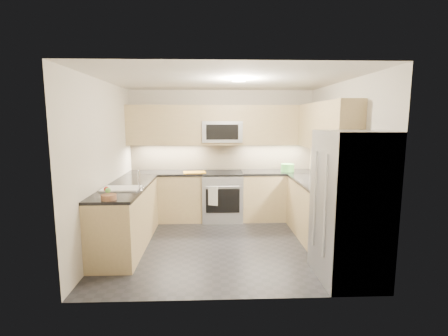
{
  "coord_description": "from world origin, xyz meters",
  "views": [
    {
      "loc": [
        -0.2,
        -4.85,
        1.92
      ],
      "look_at": [
        0.0,
        0.35,
        1.15
      ],
      "focal_mm": 26.0,
      "sensor_mm": 36.0,
      "label": 1
    }
  ],
  "objects_px": {
    "utensil_bowl": "(287,168)",
    "fruit_basket": "(109,197)",
    "cutting_board": "(194,172)",
    "gas_range": "(222,196)",
    "microwave": "(222,132)",
    "refrigerator": "(350,206)"
  },
  "relations": [
    {
      "from": "utensil_bowl",
      "to": "fruit_basket",
      "type": "distance_m",
      "value": 3.48
    },
    {
      "from": "utensil_bowl",
      "to": "cutting_board",
      "type": "distance_m",
      "value": 1.79
    },
    {
      "from": "gas_range",
      "to": "microwave",
      "type": "bearing_deg",
      "value": 90.0
    },
    {
      "from": "gas_range",
      "to": "refrigerator",
      "type": "distance_m",
      "value": 2.86
    },
    {
      "from": "gas_range",
      "to": "cutting_board",
      "type": "height_order",
      "value": "cutting_board"
    },
    {
      "from": "microwave",
      "to": "refrigerator",
      "type": "xyz_separation_m",
      "value": [
        1.45,
        -2.55,
        -0.8
      ]
    },
    {
      "from": "fruit_basket",
      "to": "microwave",
      "type": "bearing_deg",
      "value": 57.01
    },
    {
      "from": "cutting_board",
      "to": "fruit_basket",
      "type": "bearing_deg",
      "value": -114.84
    },
    {
      "from": "utensil_bowl",
      "to": "cutting_board",
      "type": "xyz_separation_m",
      "value": [
        -1.78,
        -0.09,
        -0.07
      ]
    },
    {
      "from": "refrigerator",
      "to": "microwave",
      "type": "bearing_deg",
      "value": 119.62
    },
    {
      "from": "gas_range",
      "to": "fruit_basket",
      "type": "relative_size",
      "value": 4.86
    },
    {
      "from": "cutting_board",
      "to": "fruit_basket",
      "type": "relative_size",
      "value": 2.21
    },
    {
      "from": "gas_range",
      "to": "cutting_board",
      "type": "bearing_deg",
      "value": -170.07
    },
    {
      "from": "refrigerator",
      "to": "utensil_bowl",
      "type": "relative_size",
      "value": 7.09
    },
    {
      "from": "microwave",
      "to": "cutting_board",
      "type": "relative_size",
      "value": 1.83
    },
    {
      "from": "gas_range",
      "to": "microwave",
      "type": "height_order",
      "value": "microwave"
    },
    {
      "from": "utensil_bowl",
      "to": "fruit_basket",
      "type": "xyz_separation_m",
      "value": [
        -2.74,
        -2.15,
        -0.04
      ]
    },
    {
      "from": "fruit_basket",
      "to": "refrigerator",
      "type": "bearing_deg",
      "value": -5.3
    },
    {
      "from": "utensil_bowl",
      "to": "gas_range",
      "type": "bearing_deg",
      "value": 179.79
    },
    {
      "from": "gas_range",
      "to": "cutting_board",
      "type": "distance_m",
      "value": 0.72
    },
    {
      "from": "gas_range",
      "to": "fruit_basket",
      "type": "height_order",
      "value": "fruit_basket"
    },
    {
      "from": "gas_range",
      "to": "utensil_bowl",
      "type": "relative_size",
      "value": 3.59
    }
  ]
}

